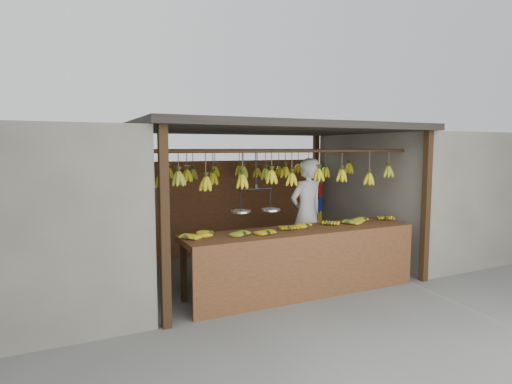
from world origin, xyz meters
TOP-DOWN VIEW (x-y plane):
  - ground at (0.00, 0.00)m, footprint 80.00×80.00m
  - stall at (0.00, 0.33)m, footprint 4.30×3.30m
  - neighbor_left at (-3.60, 0.00)m, footprint 3.00×3.00m
  - neighbor_right at (3.60, 0.00)m, footprint 3.00×3.00m
  - counter at (0.02, -1.23)m, footprint 3.54×0.78m
  - hanging_bananas at (-0.01, 0.01)m, footprint 3.61×2.24m
  - balance_scale at (-0.63, -1.00)m, footprint 0.69×0.28m
  - vendor at (0.75, -0.12)m, footprint 0.76×0.57m
  - bag_bundles at (1.94, 1.35)m, footprint 0.08×0.26m

SIDE VIEW (x-z plane):
  - ground at x=0.00m, z-range 0.00..0.00m
  - counter at x=0.02m, z-range 0.23..1.19m
  - vendor at x=0.75m, z-range 0.00..1.87m
  - bag_bundles at x=1.94m, z-range 0.39..1.66m
  - neighbor_left at x=-3.60m, z-range 0.00..2.30m
  - neighbor_right at x=3.60m, z-range 0.00..2.30m
  - balance_scale at x=-0.63m, z-range 0.83..1.65m
  - hanging_bananas at x=-0.01m, z-range 1.42..1.82m
  - stall at x=0.00m, z-range 0.77..3.17m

